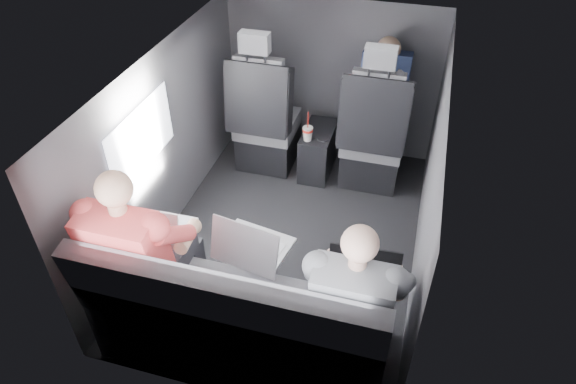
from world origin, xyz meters
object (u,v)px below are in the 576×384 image
(laptop_silver, at_px, (251,245))
(passenger_front_right, at_px, (384,88))
(front_seat_left, at_px, (265,125))
(front_seat_right, at_px, (373,141))
(rear_bench, at_px, (238,325))
(passenger_rear_left, at_px, (144,251))
(laptop_black, at_px, (365,266))
(soda_cup, at_px, (308,133))
(laptop_white, at_px, (162,227))
(center_console, at_px, (318,151))
(passenger_rear_right, at_px, (355,299))

(laptop_silver, height_order, passenger_front_right, passenger_front_right)
(front_seat_left, distance_m, front_seat_right, 0.90)
(rear_bench, height_order, passenger_rear_left, passenger_rear_left)
(front_seat_right, bearing_deg, laptop_silver, -106.08)
(laptop_silver, distance_m, passenger_rear_left, 0.59)
(front_seat_right, height_order, laptop_black, front_seat_right)
(soda_cup, xyz_separation_m, laptop_black, (0.68, -1.47, 0.17))
(laptop_black, bearing_deg, rear_bench, -153.33)
(rear_bench, height_order, laptop_black, rear_bench)
(laptop_white, bearing_deg, soda_cup, 71.14)
(front_seat_left, relative_size, rear_bench, 0.79)
(laptop_black, bearing_deg, passenger_front_right, 94.84)
(front_seat_left, xyz_separation_m, laptop_black, (1.07, -1.59, 0.24))
(front_seat_left, relative_size, laptop_silver, 2.90)
(laptop_white, bearing_deg, center_console, 71.09)
(passenger_front_right, bearing_deg, passenger_rear_left, -116.48)
(passenger_front_right, bearing_deg, front_seat_left, -164.24)
(front_seat_left, bearing_deg, laptop_white, -93.97)
(center_console, bearing_deg, rear_bench, -90.00)
(passenger_rear_left, bearing_deg, passenger_front_right, 63.52)
(center_console, distance_m, passenger_rear_right, 1.99)
(soda_cup, relative_size, passenger_rear_right, 0.21)
(passenger_rear_right, bearing_deg, center_console, 108.12)
(rear_bench, distance_m, laptop_black, 0.77)
(rear_bench, xyz_separation_m, passenger_rear_left, (-0.56, 0.09, 0.33))
(front_seat_right, relative_size, soda_cup, 5.00)
(rear_bench, xyz_separation_m, soda_cup, (-0.06, 1.78, 0.16))
(rear_bench, relative_size, laptop_white, 5.11)
(front_seat_right, bearing_deg, passenger_rear_right, -85.12)
(rear_bench, distance_m, passenger_rear_right, 0.68)
(soda_cup, relative_size, laptop_white, 0.81)
(laptop_white, height_order, laptop_silver, laptop_silver)
(laptop_silver, height_order, passenger_rear_right, passenger_rear_right)
(center_console, height_order, laptop_silver, laptop_silver)
(center_console, bearing_deg, front_seat_left, -174.93)
(rear_bench, relative_size, soda_cup, 6.32)
(front_seat_right, bearing_deg, center_console, 174.93)
(center_console, xyz_separation_m, passenger_rear_left, (-0.56, -1.85, 0.43))
(laptop_silver, height_order, passenger_rear_left, passenger_rear_left)
(laptop_silver, xyz_separation_m, laptop_black, (0.63, 0.01, -0.00))
(front_seat_right, relative_size, passenger_rear_right, 1.07)
(rear_bench, xyz_separation_m, passenger_front_right, (0.46, 2.16, 0.43))
(front_seat_left, distance_m, center_console, 0.49)
(laptop_silver, distance_m, laptop_black, 0.63)
(laptop_silver, distance_m, passenger_rear_right, 0.65)
(front_seat_right, bearing_deg, laptop_black, -83.88)
(laptop_white, bearing_deg, rear_bench, -28.48)
(passenger_rear_left, height_order, passenger_rear_right, passenger_rear_left)
(rear_bench, bearing_deg, passenger_rear_left, 170.46)
(laptop_silver, bearing_deg, front_seat_right, 73.92)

